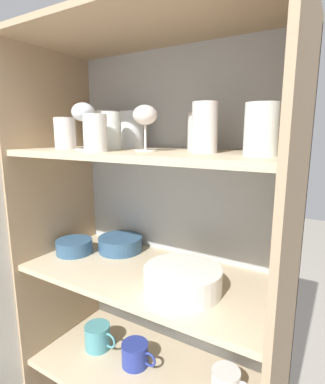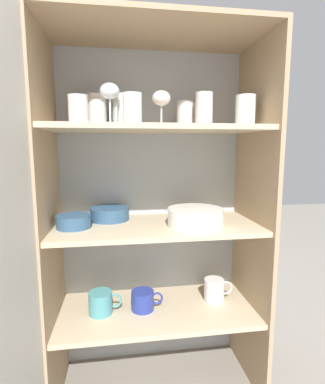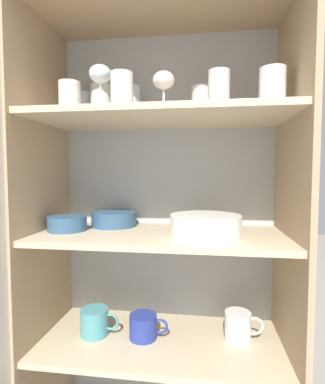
% 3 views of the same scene
% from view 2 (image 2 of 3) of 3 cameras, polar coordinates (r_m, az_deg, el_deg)
% --- Properties ---
extents(cupboard_back_panel, '(0.87, 0.02, 1.49)m').
position_cam_2_polar(cupboard_back_panel, '(1.46, -2.18, -3.97)').
color(cupboard_back_panel, '#B2B7BC').
rests_on(cupboard_back_panel, ground_plane).
extents(cupboard_side_left, '(0.02, 0.42, 1.49)m').
position_cam_2_polar(cupboard_side_left, '(1.28, -20.60, -6.29)').
color(cupboard_side_left, tan).
rests_on(cupboard_side_left, ground_plane).
extents(cupboard_side_right, '(0.02, 0.42, 1.49)m').
position_cam_2_polar(cupboard_side_right, '(1.38, 16.80, -5.04)').
color(cupboard_side_right, tan).
rests_on(cupboard_side_right, ground_plane).
extents(cupboard_top_panel, '(0.87, 0.42, 0.02)m').
position_cam_2_polar(cupboard_top_panel, '(1.30, -1.27, 28.23)').
color(cupboard_top_panel, tan).
rests_on(cupboard_top_panel, cupboard_side_left).
extents(shelf_board_lower, '(0.84, 0.39, 0.02)m').
position_cam_2_polar(shelf_board_lower, '(1.41, -1.10, -21.59)').
color(shelf_board_lower, beige).
extents(shelf_board_middle, '(0.84, 0.39, 0.02)m').
position_cam_2_polar(shelf_board_middle, '(1.27, -1.15, -6.51)').
color(shelf_board_middle, beige).
extents(shelf_board_upper, '(0.84, 0.39, 0.02)m').
position_cam_2_polar(shelf_board_upper, '(1.22, -1.21, 11.94)').
color(shelf_board_upper, beige).
extents(cupboard_door, '(0.04, 0.44, 1.49)m').
position_cam_2_polar(cupboard_door, '(0.89, -27.64, -13.23)').
color(cupboard_door, silver).
rests_on(cupboard_door, ground_plane).
extents(tumbler_glass_0, '(0.07, 0.07, 0.11)m').
position_cam_2_polar(tumbler_glass_0, '(1.10, -5.76, 15.54)').
color(tumbler_glass_0, white).
rests_on(tumbler_glass_0, shelf_board_upper).
extents(tumbler_glass_1, '(0.07, 0.07, 0.10)m').
position_cam_2_polar(tumbler_glass_1, '(1.17, -15.76, 14.82)').
color(tumbler_glass_1, silver).
rests_on(tumbler_glass_1, shelf_board_upper).
extents(tumbler_glass_2, '(0.08, 0.08, 0.11)m').
position_cam_2_polar(tumbler_glass_2, '(1.34, 4.45, 14.48)').
color(tumbler_glass_2, silver).
rests_on(tumbler_glass_2, shelf_board_upper).
extents(tumbler_glass_3, '(0.08, 0.08, 0.12)m').
position_cam_2_polar(tumbler_glass_3, '(1.27, 15.48, 14.67)').
color(tumbler_glass_3, white).
rests_on(tumbler_glass_3, shelf_board_upper).
extents(tumbler_glass_4, '(0.07, 0.07, 0.13)m').
position_cam_2_polar(tumbler_glass_4, '(1.26, 7.92, 15.27)').
color(tumbler_glass_4, silver).
rests_on(tumbler_glass_4, shelf_board_upper).
extents(tumbler_glass_5, '(0.08, 0.08, 0.13)m').
position_cam_2_polar(tumbler_glass_5, '(1.30, -12.36, 14.88)').
color(tumbler_glass_5, white).
rests_on(tumbler_glass_5, shelf_board_upper).
extents(tumbler_glass_6, '(0.06, 0.06, 0.12)m').
position_cam_2_polar(tumbler_glass_6, '(1.20, -7.09, 15.26)').
color(tumbler_glass_6, white).
rests_on(tumbler_glass_6, shelf_board_upper).
extents(tumbler_glass_7, '(0.08, 0.08, 0.12)m').
position_cam_2_polar(tumbler_glass_7, '(1.37, -15.86, 14.17)').
color(tumbler_glass_7, white).
rests_on(tumbler_glass_7, shelf_board_upper).
extents(tumbler_glass_8, '(0.08, 0.08, 0.13)m').
position_cam_2_polar(tumbler_glass_8, '(1.32, -7.69, 14.83)').
color(tumbler_glass_8, white).
rests_on(tumbler_glass_8, shelf_board_upper).
extents(wine_glass_0, '(0.07, 0.07, 0.14)m').
position_cam_2_polar(wine_glass_0, '(1.14, -10.03, 17.96)').
color(wine_glass_0, white).
rests_on(wine_glass_0, shelf_board_upper).
extents(wine_glass_1, '(0.07, 0.07, 0.13)m').
position_cam_2_polar(wine_glass_1, '(1.20, -0.23, 17.07)').
color(wine_glass_1, silver).
rests_on(wine_glass_1, shelf_board_upper).
extents(plate_stack_white, '(0.23, 0.23, 0.07)m').
position_cam_2_polar(plate_stack_white, '(1.23, 6.30, -4.75)').
color(plate_stack_white, white).
rests_on(plate_stack_white, shelf_board_middle).
extents(mixing_bowl_large, '(0.17, 0.17, 0.06)m').
position_cam_2_polar(mixing_bowl_large, '(1.34, -10.04, -3.96)').
color(mixing_bowl_large, '#33567A').
rests_on(mixing_bowl_large, shelf_board_middle).
extents(serving_bowl_small, '(0.14, 0.14, 0.05)m').
position_cam_2_polar(serving_bowl_small, '(1.25, -16.54, -5.25)').
color(serving_bowl_small, '#33567A').
rests_on(serving_bowl_small, shelf_board_middle).
extents(coffee_mug_primary, '(0.13, 0.09, 0.10)m').
position_cam_2_polar(coffee_mug_primary, '(1.47, 9.89, -17.85)').
color(coffee_mug_primary, white).
rests_on(coffee_mug_primary, shelf_board_lower).
extents(coffee_mug_extra_1, '(0.14, 0.10, 0.08)m').
position_cam_2_polar(coffee_mug_extra_1, '(1.38, -3.72, -19.88)').
color(coffee_mug_extra_1, '#283893').
rests_on(coffee_mug_extra_1, shelf_board_lower).
extents(coffee_mug_extra_2, '(0.14, 0.10, 0.09)m').
position_cam_2_polar(coffee_mug_extra_2, '(1.37, -11.64, -19.94)').
color(coffee_mug_extra_2, teal).
rests_on(coffee_mug_extra_2, shelf_board_lower).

